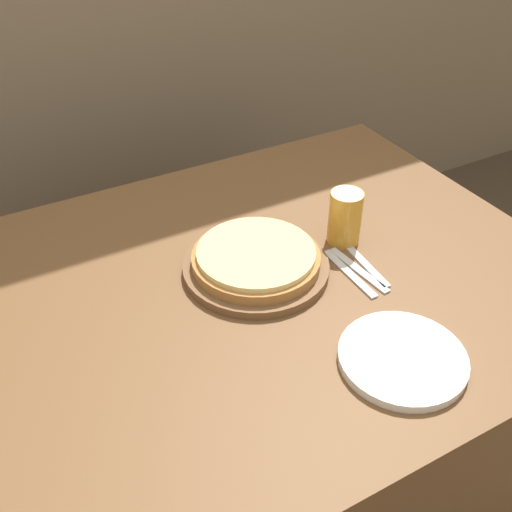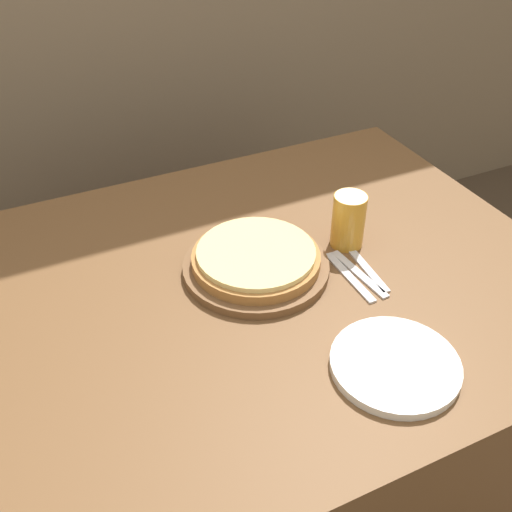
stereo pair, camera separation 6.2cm
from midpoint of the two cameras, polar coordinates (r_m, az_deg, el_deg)
name	(u,v)px [view 1 (the left image)]	position (r m, az deg, el deg)	size (l,w,h in m)	color
ground_plane	(251,475)	(1.85, -1.54, -20.12)	(12.00, 12.00, 0.00)	#473828
dining_table	(250,393)	(1.56, -1.76, -12.90)	(1.40, 1.06, 0.73)	brown
pizza_on_board	(256,261)	(1.31, -1.35, -0.53)	(0.32, 0.32, 0.06)	brown
beer_glass	(345,215)	(1.39, 7.23, 3.84)	(0.08, 0.08, 0.13)	gold
dinner_plate	(402,358)	(1.15, 12.26, -9.54)	(0.24, 0.24, 0.02)	white
fork	(349,273)	(1.33, 7.56, -1.68)	(0.02, 0.18, 0.00)	silver
dinner_knife	(358,270)	(1.34, 8.44, -1.35)	(0.03, 0.18, 0.00)	silver
spoon	(368,267)	(1.35, 9.30, -1.03)	(0.03, 0.16, 0.00)	silver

